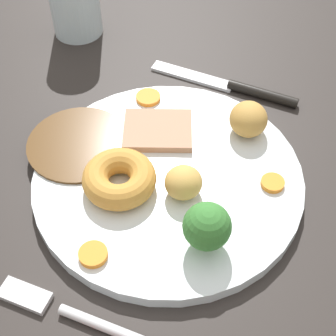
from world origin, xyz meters
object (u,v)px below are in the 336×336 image
object	(u,v)px
carrot_coin_front	(93,254)
carrot_coin_side	(273,183)
broccoli_floret	(207,227)
fork	(75,315)
carrot_coin_back	(148,97)
yorkshire_pudding	(119,179)
roast_potato_right	(248,119)
knife	(236,87)
dinner_plate	(168,179)
roast_potato_left	(184,180)
meat_slice_main	(158,130)

from	to	relation	value
carrot_coin_front	carrot_coin_side	world-z (taller)	same
broccoli_floret	fork	bearing A→B (deg)	137.66
carrot_coin_back	carrot_coin_front	bearing A→B (deg)	-173.75
yorkshire_pudding	roast_potato_right	world-z (taller)	roast_potato_right
carrot_coin_side	broccoli_floret	distance (cm)	9.95
carrot_coin_front	carrot_coin_back	size ratio (longest dim) A/B	0.93
fork	knife	distance (cm)	32.93
dinner_plate	roast_potato_right	size ratio (longest dim) A/B	6.22
roast_potato_left	carrot_coin_front	size ratio (longest dim) A/B	1.42
roast_potato_right	carrot_coin_back	bearing A→B (deg)	82.64
dinner_plate	yorkshire_pudding	world-z (taller)	yorkshire_pudding
yorkshire_pudding	broccoli_floret	size ratio (longest dim) A/B	1.48
dinner_plate	roast_potato_left	bearing A→B (deg)	-124.26
roast_potato_left	carrot_coin_side	size ratio (longest dim) A/B	1.58
dinner_plate	roast_potato_right	xyz separation A→B (cm)	(8.49, -6.18, 2.44)
meat_slice_main	roast_potato_right	distance (cm)	9.70
carrot_coin_side	roast_potato_right	bearing A→B (deg)	31.40
carrot_coin_back	carrot_coin_side	distance (cm)	17.76
roast_potato_right	broccoli_floret	bearing A→B (deg)	178.05
yorkshire_pudding	knife	distance (cm)	20.70
carrot_coin_back	carrot_coin_side	world-z (taller)	same
yorkshire_pudding	broccoli_floret	distance (cm)	10.38
dinner_plate	yorkshire_pudding	bearing A→B (deg)	126.77
meat_slice_main	knife	xyz separation A→B (cm)	(11.06, -6.15, -1.35)
roast_potato_left	carrot_coin_side	distance (cm)	8.85
carrot_coin_front	fork	bearing A→B (deg)	-175.38
meat_slice_main	carrot_coin_front	world-z (taller)	meat_slice_main
carrot_coin_back	knife	distance (cm)	10.99
roast_potato_right	broccoli_floret	world-z (taller)	broccoli_floret
carrot_coin_back	broccoli_floret	xyz separation A→B (cm)	(-16.62, -11.31, 2.41)
knife	broccoli_floret	bearing A→B (deg)	102.29
roast_potato_left	broccoli_floret	distance (cm)	6.40
dinner_plate	carrot_coin_back	world-z (taller)	carrot_coin_back
carrot_coin_front	roast_potato_left	bearing A→B (deg)	-29.75
dinner_plate	meat_slice_main	bearing A→B (deg)	28.64
yorkshire_pudding	fork	bearing A→B (deg)	-175.52
meat_slice_main	roast_potato_left	world-z (taller)	roast_potato_left
yorkshire_pudding	roast_potato_left	xyz separation A→B (cm)	(1.55, -6.05, 0.23)
meat_slice_main	roast_potato_left	bearing A→B (deg)	-143.40
carrot_coin_back	broccoli_floret	size ratio (longest dim) A/B	0.57
carrot_coin_front	carrot_coin_back	xyz separation A→B (cm)	(20.94, 2.29, -0.04)
dinner_plate	carrot_coin_side	bearing A→B (deg)	-79.18
roast_potato_left	meat_slice_main	bearing A→B (deg)	36.60
carrot_coin_front	knife	size ratio (longest dim) A/B	0.14
dinner_plate	carrot_coin_front	bearing A→B (deg)	162.93
roast_potato_left	carrot_coin_back	xyz separation A→B (cm)	(11.43, 7.73, -1.28)
meat_slice_main	knife	size ratio (longest dim) A/B	0.39
broccoli_floret	carrot_coin_back	bearing A→B (deg)	34.24
dinner_plate	carrot_coin_back	xyz separation A→B (cm)	(10.02, 5.65, 0.94)
dinner_plate	knife	size ratio (longest dim) A/B	1.46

